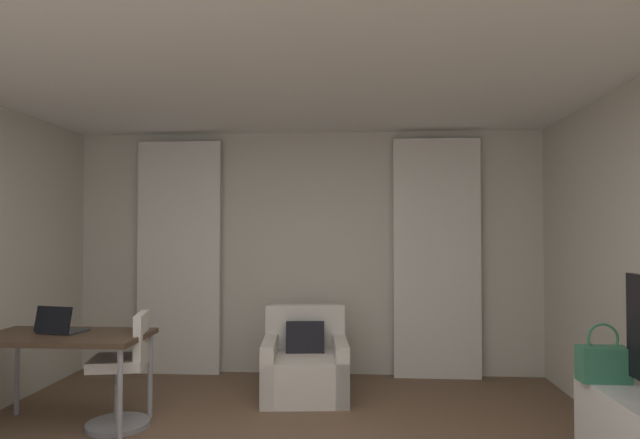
# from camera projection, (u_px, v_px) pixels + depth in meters

# --- Properties ---
(wall_window) EXTENTS (5.12, 0.06, 2.60)m
(wall_window) POSITION_uv_depth(u_px,v_px,m) (307.00, 252.00, 5.79)
(wall_window) COLOR beige
(wall_window) RESTS_ON ground
(ceiling) EXTENTS (5.12, 6.12, 0.06)m
(ceiling) POSITION_uv_depth(u_px,v_px,m) (255.00, 20.00, 2.80)
(ceiling) COLOR white
(ceiling) RESTS_ON wall_left
(curtain_left_panel) EXTENTS (0.90, 0.06, 2.50)m
(curtain_left_panel) POSITION_uv_depth(u_px,v_px,m) (179.00, 257.00, 5.75)
(curtain_left_panel) COLOR silver
(curtain_left_panel) RESTS_ON ground
(curtain_right_panel) EXTENTS (0.90, 0.06, 2.50)m
(curtain_right_panel) POSITION_uv_depth(u_px,v_px,m) (437.00, 258.00, 5.57)
(curtain_right_panel) COLOR silver
(curtain_right_panel) RESTS_ON ground
(armchair) EXTENTS (0.83, 0.83, 0.81)m
(armchair) POSITION_uv_depth(u_px,v_px,m) (305.00, 367.00, 4.94)
(armchair) COLOR silver
(armchair) RESTS_ON ground
(desk) EXTENTS (1.24, 0.66, 0.73)m
(desk) POSITION_uv_depth(u_px,v_px,m) (65.00, 342.00, 4.13)
(desk) COLOR #4C3828
(desk) RESTS_ON ground
(desk_chair) EXTENTS (0.48, 0.48, 0.88)m
(desk_chair) POSITION_uv_depth(u_px,v_px,m) (124.00, 376.00, 4.16)
(desk_chair) COLOR gray
(desk_chair) RESTS_ON ground
(laptop) EXTENTS (0.36, 0.31, 0.22)m
(laptop) POSITION_uv_depth(u_px,v_px,m) (60.00, 327.00, 4.17)
(laptop) COLOR #2D2D33
(laptop) RESTS_ON desk
(handbag_primary) EXTENTS (0.30, 0.14, 0.37)m
(handbag_primary) POSITION_uv_depth(u_px,v_px,m) (603.00, 363.00, 3.35)
(handbag_primary) COLOR #387F5B
(handbag_primary) RESTS_ON tv_console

